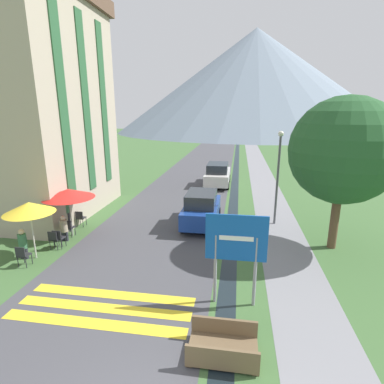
% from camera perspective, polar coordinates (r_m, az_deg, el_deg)
% --- Properties ---
extents(ground_plane, '(160.00, 160.00, 0.00)m').
position_cam_1_polar(ground_plane, '(24.32, 5.31, 1.19)').
color(ground_plane, '#3D6033').
extents(road, '(6.40, 60.00, 0.01)m').
position_cam_1_polar(road, '(34.30, 2.21, 5.30)').
color(road, '#424247').
rests_on(road, ground_plane).
extents(footpath, '(2.20, 60.00, 0.01)m').
position_cam_1_polar(footpath, '(34.15, 12.47, 4.92)').
color(footpath, slate).
rests_on(footpath, ground_plane).
extents(drainage_channel, '(0.60, 60.00, 0.00)m').
position_cam_1_polar(drainage_channel, '(34.08, 8.42, 5.09)').
color(drainage_channel, black).
rests_on(drainage_channel, ground_plane).
extents(crosswalk_marking, '(5.44, 1.84, 0.01)m').
position_cam_1_polar(crosswalk_marking, '(10.15, -16.52, -20.39)').
color(crosswalk_marking, yellow).
rests_on(crosswalk_marking, ground_plane).
extents(mountain_distant, '(80.83, 80.83, 28.98)m').
position_cam_1_polar(mountain_distant, '(96.12, 11.84, 19.92)').
color(mountain_distant, slate).
rests_on(mountain_distant, ground_plane).
extents(hotel_building, '(5.68, 8.45, 12.29)m').
position_cam_1_polar(hotel_building, '(18.97, -26.92, 15.90)').
color(hotel_building, tan).
rests_on(hotel_building, ground_plane).
extents(road_sign, '(1.82, 0.11, 2.92)m').
position_cam_1_polar(road_sign, '(9.09, 8.37, -10.22)').
color(road_sign, gray).
rests_on(road_sign, ground_plane).
extents(footbridge, '(1.70, 1.10, 0.65)m').
position_cam_1_polar(footbridge, '(8.26, 5.90, -27.37)').
color(footbridge, brown).
rests_on(footbridge, ground_plane).
extents(parked_car_near, '(1.82, 3.83, 1.82)m').
position_cam_1_polar(parked_car_near, '(15.63, 1.83, -3.18)').
color(parked_car_near, navy).
rests_on(parked_car_near, ground_plane).
extents(parked_car_far, '(1.97, 4.46, 1.82)m').
position_cam_1_polar(parked_car_far, '(24.28, 4.91, 3.38)').
color(parked_car_far, silver).
rests_on(parked_car_far, ground_plane).
extents(cafe_chair_far_left, '(0.40, 0.40, 0.85)m').
position_cam_1_polar(cafe_chair_far_left, '(16.58, -20.51, -4.52)').
color(cafe_chair_far_left, '#232328').
rests_on(cafe_chair_far_left, ground_plane).
extents(cafe_chair_near_right, '(0.40, 0.40, 0.85)m').
position_cam_1_polar(cafe_chair_near_right, '(14.38, -24.13, -7.88)').
color(cafe_chair_near_right, '#232328').
rests_on(cafe_chair_near_right, ground_plane).
extents(cafe_chair_near_left, '(0.40, 0.40, 0.85)m').
position_cam_1_polar(cafe_chair_near_left, '(14.35, -24.78, -8.01)').
color(cafe_chair_near_left, '#232328').
rests_on(cafe_chair_near_left, ground_plane).
extents(cafe_chair_middle, '(0.40, 0.40, 0.85)m').
position_cam_1_polar(cafe_chair_middle, '(15.44, -22.47, -6.14)').
color(cafe_chair_middle, '#232328').
rests_on(cafe_chair_middle, ground_plane).
extents(cafe_chair_nearest, '(0.40, 0.40, 0.85)m').
position_cam_1_polar(cafe_chair_nearest, '(13.36, -29.57, -10.31)').
color(cafe_chair_nearest, '#232328').
rests_on(cafe_chair_nearest, ground_plane).
extents(cafe_umbrella_front_yellow, '(1.93, 1.93, 2.38)m').
position_cam_1_polar(cafe_umbrella_front_yellow, '(13.36, -28.62, -2.65)').
color(cafe_umbrella_front_yellow, '#B7B2A8').
rests_on(cafe_umbrella_front_yellow, ground_plane).
extents(cafe_umbrella_middle_red, '(2.38, 2.38, 2.33)m').
position_cam_1_polar(cafe_umbrella_middle_red, '(15.07, -22.49, -0.26)').
color(cafe_umbrella_middle_red, '#B7B2A8').
rests_on(cafe_umbrella_middle_red, ground_plane).
extents(person_seated_far, '(0.32, 0.32, 1.28)m').
position_cam_1_polar(person_seated_far, '(13.98, -29.55, -8.36)').
color(person_seated_far, '#282833').
rests_on(person_seated_far, ground_plane).
extents(person_seated_near, '(0.32, 0.32, 1.23)m').
position_cam_1_polar(person_seated_near, '(15.01, -23.22, -6.13)').
color(person_seated_near, '#282833').
rests_on(person_seated_near, ground_plane).
extents(person_standing_terrace, '(0.32, 0.32, 1.82)m').
position_cam_1_polar(person_standing_terrace, '(16.02, -22.84, -3.36)').
color(person_standing_terrace, '#282833').
rests_on(person_standing_terrace, ground_plane).
extents(streetlamp, '(0.28, 0.28, 4.88)m').
position_cam_1_polar(streetlamp, '(15.95, 16.10, 4.04)').
color(streetlamp, '#515156').
rests_on(streetlamp, ground_plane).
extents(tree_by_path, '(4.37, 4.37, 6.45)m').
position_cam_1_polar(tree_by_path, '(13.70, 26.91, 7.00)').
color(tree_by_path, brown).
rests_on(tree_by_path, ground_plane).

